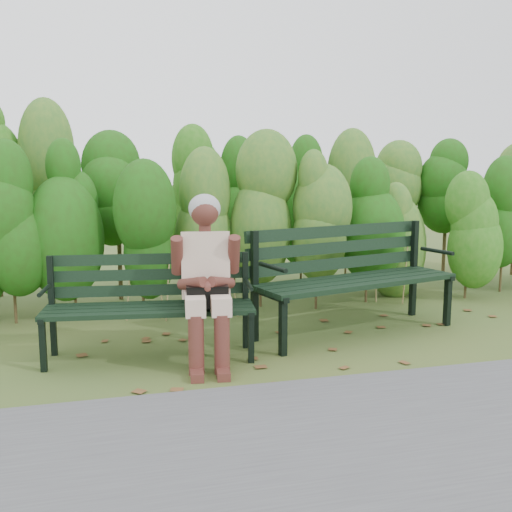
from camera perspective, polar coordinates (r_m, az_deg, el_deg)
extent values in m
plane|color=#3B5627|center=(5.39, 0.97, -8.46)|extent=(80.00, 80.00, 0.00)
cube|color=#474749|center=(3.48, 11.47, -18.66)|extent=(60.00, 2.50, 0.01)
cylinder|color=#47381E|center=(6.41, -21.19, -2.59)|extent=(0.03, 0.03, 0.80)
ellipsoid|color=#256E15|center=(6.32, -21.51, 3.11)|extent=(0.64, 0.64, 1.44)
cylinder|color=#47381E|center=(6.37, -15.71, -2.39)|extent=(0.03, 0.03, 0.80)
ellipsoid|color=#256E15|center=(6.28, -15.95, 3.35)|extent=(0.64, 0.64, 1.44)
cylinder|color=#47381E|center=(6.38, -10.21, -2.17)|extent=(0.03, 0.03, 0.80)
ellipsoid|color=#256E15|center=(6.30, -10.37, 3.56)|extent=(0.64, 0.64, 1.44)
cylinder|color=#47381E|center=(6.46, -4.79, -1.93)|extent=(0.03, 0.03, 0.80)
ellipsoid|color=#256E15|center=(6.37, -4.87, 3.73)|extent=(0.64, 0.64, 1.44)
cylinder|color=#47381E|center=(6.59, 0.45, -1.68)|extent=(0.03, 0.03, 0.80)
ellipsoid|color=#256E15|center=(6.51, 0.45, 3.87)|extent=(0.64, 0.64, 1.44)
cylinder|color=#47381E|center=(6.78, 5.44, -1.43)|extent=(0.03, 0.03, 0.80)
ellipsoid|color=#256E15|center=(6.69, 5.52, 3.97)|extent=(0.64, 0.64, 1.44)
cylinder|color=#47381E|center=(7.01, 10.14, -1.19)|extent=(0.03, 0.03, 0.80)
ellipsoid|color=#256E15|center=(6.93, 10.28, 4.03)|extent=(0.64, 0.64, 1.44)
cylinder|color=#47381E|center=(7.29, 14.50, -0.95)|extent=(0.03, 0.03, 0.80)
ellipsoid|color=#256E15|center=(7.21, 14.70, 4.06)|extent=(0.64, 0.64, 1.44)
cylinder|color=#47381E|center=(7.61, 18.53, -0.73)|extent=(0.03, 0.03, 0.80)
ellipsoid|color=#256E15|center=(7.53, 18.76, 4.08)|extent=(0.64, 0.64, 1.44)
cylinder|color=#47381E|center=(7.96, 22.21, -0.53)|extent=(0.03, 0.03, 0.80)
ellipsoid|color=#256E15|center=(7.89, 22.48, 4.07)|extent=(0.64, 0.64, 1.44)
cylinder|color=#47381E|center=(7.35, -18.71, 0.12)|extent=(0.04, 0.04, 1.10)
ellipsoid|color=#244813|center=(7.27, -19.06, 6.99)|extent=(0.70, 0.70, 1.98)
cylinder|color=#47381E|center=(7.33, -12.72, 0.35)|extent=(0.04, 0.04, 1.10)
ellipsoid|color=#244813|center=(7.26, -12.96, 7.24)|extent=(0.70, 0.70, 1.98)
cylinder|color=#47381E|center=(7.40, -6.77, 0.59)|extent=(0.04, 0.04, 1.10)
ellipsoid|color=#244813|center=(7.33, -6.90, 7.41)|extent=(0.70, 0.70, 1.98)
cylinder|color=#47381E|center=(7.54, -0.99, 0.80)|extent=(0.04, 0.04, 1.10)
ellipsoid|color=#244813|center=(7.47, -1.00, 7.50)|extent=(0.70, 0.70, 1.98)
cylinder|color=#47381E|center=(7.76, 4.52, 1.00)|extent=(0.04, 0.04, 1.10)
ellipsoid|color=#244813|center=(7.69, 4.60, 7.51)|extent=(0.70, 0.70, 1.98)
cylinder|color=#47381E|center=(8.05, 9.69, 1.18)|extent=(0.04, 0.04, 1.10)
ellipsoid|color=#244813|center=(7.98, 9.85, 7.46)|extent=(0.70, 0.70, 1.98)
cylinder|color=#47381E|center=(8.40, 14.47, 1.34)|extent=(0.04, 0.04, 1.10)
ellipsoid|color=#244813|center=(8.33, 14.70, 7.35)|extent=(0.70, 0.70, 1.98)
cylinder|color=#47381E|center=(8.80, 18.84, 1.48)|extent=(0.04, 0.04, 1.10)
ellipsoid|color=#244813|center=(8.73, 19.12, 7.21)|extent=(0.70, 0.70, 1.98)
cylinder|color=#47381E|center=(9.24, 22.81, 1.59)|extent=(0.04, 0.04, 1.10)
ellipsoid|color=#244813|center=(9.18, 23.13, 7.04)|extent=(0.70, 0.70, 1.98)
cube|color=brown|center=(5.03, -10.94, -9.86)|extent=(0.11, 0.10, 0.01)
cube|color=brown|center=(4.20, -14.27, -13.82)|extent=(0.11, 0.11, 0.01)
cube|color=brown|center=(5.25, -14.07, -9.18)|extent=(0.10, 0.11, 0.01)
cube|color=brown|center=(6.61, 21.65, -5.80)|extent=(0.08, 0.09, 0.01)
cube|color=brown|center=(5.67, 19.08, -8.04)|extent=(0.11, 0.11, 0.01)
cube|color=brown|center=(5.64, 15.66, -7.99)|extent=(0.10, 0.08, 0.01)
cube|color=brown|center=(5.26, -5.92, -8.92)|extent=(0.10, 0.11, 0.01)
cube|color=brown|center=(5.08, 7.04, -9.57)|extent=(0.10, 0.11, 0.01)
cube|color=brown|center=(6.57, 10.43, -5.40)|extent=(0.11, 0.11, 0.01)
cube|color=brown|center=(5.84, 21.09, -7.68)|extent=(0.11, 0.11, 0.01)
cube|color=brown|center=(4.96, 3.31, -9.97)|extent=(0.11, 0.11, 0.01)
cube|color=brown|center=(5.11, 22.74, -10.09)|extent=(0.11, 0.11, 0.01)
cube|color=brown|center=(6.35, 21.06, -6.36)|extent=(0.10, 0.08, 0.01)
cube|color=brown|center=(5.10, 10.41, -9.60)|extent=(0.10, 0.11, 0.01)
cube|color=brown|center=(4.68, 11.43, -11.31)|extent=(0.11, 0.10, 0.01)
cube|color=brown|center=(6.40, 12.63, -5.87)|extent=(0.11, 0.10, 0.01)
cube|color=brown|center=(4.31, -13.02, -13.18)|extent=(0.11, 0.10, 0.01)
cube|color=brown|center=(4.49, -1.30, -12.04)|extent=(0.07, 0.09, 0.01)
cube|color=brown|center=(6.01, 2.26, -6.61)|extent=(0.11, 0.11, 0.01)
cube|color=brown|center=(6.23, 1.81, -6.06)|extent=(0.11, 0.11, 0.01)
cube|color=brown|center=(5.83, -11.50, -7.27)|extent=(0.11, 0.11, 0.01)
cube|color=brown|center=(4.49, -8.08, -12.10)|extent=(0.11, 0.11, 0.01)
cube|color=brown|center=(5.37, -0.82, -8.50)|extent=(0.10, 0.11, 0.01)
cube|color=brown|center=(5.59, -10.53, -7.95)|extent=(0.09, 0.07, 0.01)
cube|color=brown|center=(5.99, 20.28, -7.21)|extent=(0.09, 0.07, 0.01)
cube|color=black|center=(4.80, -10.19, -5.52)|extent=(1.70, 0.32, 0.04)
cube|color=black|center=(4.91, -10.13, -5.18)|extent=(1.70, 0.32, 0.04)
cube|color=black|center=(5.03, -10.07, -4.85)|extent=(1.70, 0.32, 0.04)
cube|color=black|center=(5.14, -10.01, -4.55)|extent=(1.70, 0.32, 0.04)
cube|color=black|center=(5.20, -10.00, -3.21)|extent=(1.69, 0.27, 0.10)
cube|color=black|center=(5.19, -10.04, -1.76)|extent=(1.69, 0.27, 0.10)
cube|color=black|center=(5.18, -10.07, -0.29)|extent=(1.69, 0.27, 0.10)
cube|color=black|center=(4.95, -19.64, -8.00)|extent=(0.05, 0.05, 0.42)
cube|color=black|center=(5.28, -18.85, -4.54)|extent=(0.05, 0.05, 0.85)
cube|color=black|center=(5.08, -19.31, -5.30)|extent=(0.11, 0.47, 0.04)
cylinder|color=black|center=(4.99, -19.54, -3.12)|extent=(0.08, 0.36, 0.03)
cube|color=black|center=(4.87, -0.47, -7.74)|extent=(0.05, 0.05, 0.42)
cube|color=black|center=(5.21, -1.02, -4.24)|extent=(0.05, 0.05, 0.85)
cube|color=black|center=(5.00, -0.74, -5.01)|extent=(0.11, 0.47, 0.04)
cylinder|color=black|center=(4.91, -0.68, -2.79)|extent=(0.08, 0.36, 0.03)
cube|color=black|center=(5.55, 11.00, -2.74)|extent=(1.99, 0.63, 0.04)
cube|color=black|center=(5.65, 10.08, -2.50)|extent=(1.99, 0.63, 0.04)
cube|color=black|center=(5.76, 9.19, -2.26)|extent=(1.99, 0.63, 0.04)
cube|color=black|center=(5.87, 8.34, -2.04)|extent=(1.99, 0.63, 0.04)
cube|color=black|center=(5.93, 7.75, -0.71)|extent=(1.97, 0.57, 0.12)
cube|color=black|center=(5.92, 7.68, 0.82)|extent=(1.97, 0.57, 0.12)
cube|color=black|center=(5.91, 7.61, 2.35)|extent=(1.97, 0.57, 0.12)
cube|color=black|center=(5.04, 2.58, -6.72)|extent=(0.07, 0.07, 0.51)
cube|color=black|center=(5.38, -0.14, -2.93)|extent=(0.07, 0.07, 1.01)
cube|color=black|center=(5.17, 1.27, -3.68)|extent=(0.20, 0.56, 0.04)
cylinder|color=black|center=(5.07, 1.61, -1.08)|extent=(0.15, 0.42, 0.04)
cube|color=black|center=(6.25, 17.78, -4.07)|extent=(0.07, 0.07, 0.51)
cube|color=black|center=(6.53, 14.78, -1.14)|extent=(0.07, 0.07, 1.01)
cube|color=black|center=(6.36, 16.40, -1.68)|extent=(0.20, 0.56, 0.04)
cylinder|color=black|center=(6.28, 16.86, 0.46)|extent=(0.15, 0.42, 0.04)
cube|color=#C4AB94|center=(4.72, -5.84, -4.43)|extent=(0.21, 0.47, 0.14)
cube|color=#C4AB94|center=(4.73, -3.46, -4.38)|extent=(0.21, 0.47, 0.14)
cylinder|color=#552720|center=(4.62, -5.71, -8.45)|extent=(0.13, 0.13, 0.47)
cylinder|color=#552720|center=(4.63, -3.26, -8.38)|extent=(0.13, 0.13, 0.47)
cube|color=#552720|center=(4.60, -5.64, -11.16)|extent=(0.13, 0.23, 0.07)
cube|color=#552720|center=(4.61, -3.15, -11.09)|extent=(0.13, 0.23, 0.07)
cube|color=#C4AB94|center=(4.96, -4.86, -0.81)|extent=(0.42, 0.32, 0.57)
cylinder|color=#552720|center=(4.90, -4.89, 2.55)|extent=(0.10, 0.10, 0.11)
sphere|color=#552720|center=(4.88, -4.91, 4.19)|extent=(0.23, 0.23, 0.23)
ellipsoid|color=gray|center=(4.90, -4.92, 4.53)|extent=(0.26, 0.25, 0.24)
cylinder|color=#552720|center=(4.86, -7.52, 0.04)|extent=(0.13, 0.24, 0.34)
cylinder|color=#552720|center=(4.88, -2.13, 0.15)|extent=(0.13, 0.24, 0.34)
cylinder|color=#552720|center=(4.75, -6.09, -2.60)|extent=(0.23, 0.30, 0.14)
cylinder|color=#552720|center=(4.76, -3.33, -2.53)|extent=(0.27, 0.27, 0.14)
sphere|color=#552720|center=(4.70, -4.66, -2.98)|extent=(0.12, 0.12, 0.12)
cube|color=black|center=(4.72, -4.66, -3.86)|extent=(0.34, 0.17, 0.17)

